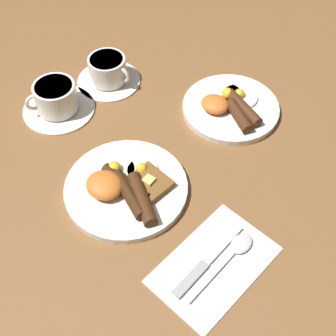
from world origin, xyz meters
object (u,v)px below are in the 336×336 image
object	(u,v)px
breakfast_plate_near	(126,187)
breakfast_plate_far	(231,107)
spoon	(235,250)
teacup_far	(108,72)
teacup_near	(56,100)
knife	(205,263)

from	to	relation	value
breakfast_plate_near	breakfast_plate_far	xyz separation A→B (m)	(0.02, 0.32, -0.00)
spoon	teacup_far	bearing A→B (deg)	71.47
breakfast_plate_near	spoon	size ratio (longest dim) A/B	1.41
teacup_near	spoon	xyz separation A→B (m)	(0.52, -0.03, -0.02)
breakfast_plate_far	knife	distance (m)	0.39
teacup_far	teacup_near	bearing A→B (deg)	-96.92
breakfast_plate_far	knife	bearing A→B (deg)	-60.31
breakfast_plate_far	teacup_near	bearing A→B (deg)	-139.62
breakfast_plate_far	teacup_far	bearing A→B (deg)	-158.76
breakfast_plate_near	teacup_far	distance (m)	0.33
breakfast_plate_far	teacup_near	distance (m)	0.39
breakfast_plate_near	spoon	distance (m)	0.24
breakfast_plate_far	knife	xyz separation A→B (m)	(0.19, -0.34, -0.01)
breakfast_plate_far	knife	world-z (taller)	breakfast_plate_far
teacup_far	breakfast_plate_far	bearing A→B (deg)	21.24
teacup_near	teacup_far	world-z (taller)	teacup_near
breakfast_plate_near	breakfast_plate_far	distance (m)	0.32
breakfast_plate_near	spoon	bearing A→B (deg)	7.16
spoon	knife	bearing A→B (deg)	156.41
breakfast_plate_near	teacup_near	xyz separation A→B (m)	(-0.28, 0.06, 0.02)
knife	breakfast_plate_far	bearing A→B (deg)	30.43
teacup_near	knife	distance (m)	0.50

